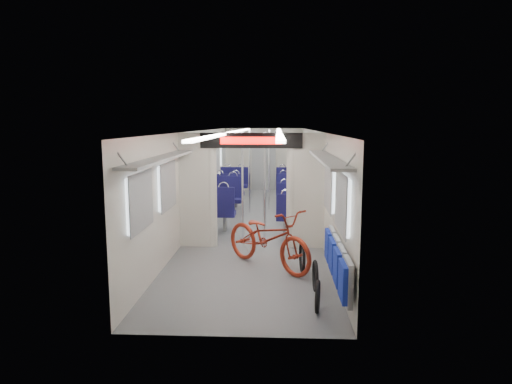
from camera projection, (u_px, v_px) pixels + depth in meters
carriage at (256, 165)px, 10.80m from camera, size 12.00×12.02×2.31m
bicycle at (268, 238)px, 7.86m from camera, size 1.91×1.94×1.06m
flip_bench at (337, 261)px, 6.36m from camera, size 0.12×2.13×0.55m
bike_hoop_a at (318, 298)px, 6.00m from camera, size 0.12×0.45×0.45m
bike_hoop_b at (315, 278)px, 6.77m from camera, size 0.07×0.48×0.48m
bike_hoop_c at (302, 258)px, 7.62m from camera, size 0.09×0.54×0.54m
seat_bay_near_left at (220, 200)px, 11.50m from camera, size 0.96×2.31×1.17m
seat_bay_near_right at (295, 206)px, 10.91m from camera, size 0.88×1.94×1.06m
seat_bay_far_left at (231, 185)px, 14.40m from camera, size 0.93×2.19×1.13m
seat_bay_far_right at (290, 184)px, 14.68m from camera, size 0.91×2.07×1.10m
stanchion_near_left at (242, 186)px, 9.78m from camera, size 0.04×0.04×2.30m
stanchion_near_right at (265, 188)px, 9.48m from camera, size 0.04×0.04×2.30m
stanchion_far_left at (250, 172)px, 12.64m from camera, size 0.04×0.04×2.30m
stanchion_far_right at (269, 170)px, 13.13m from camera, size 0.05×0.05×2.30m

